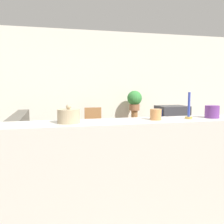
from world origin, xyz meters
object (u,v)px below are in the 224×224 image
at_px(couch, 41,149).
at_px(television, 172,119).
at_px(decorative_bowl, 69,116).
at_px(potted_plant, 135,100).
at_px(wooden_chair, 94,124).

xyz_separation_m(couch, television, (2.57, 0.41, 0.37)).
relative_size(couch, decorative_bowl, 9.13).
xyz_separation_m(potted_plant, decorative_bowl, (-1.88, -3.69, 0.08)).
distance_m(television, potted_plant, 1.34).
distance_m(couch, potted_plant, 2.85).
height_order(potted_plant, decorative_bowl, potted_plant).
height_order(television, decorative_bowl, decorative_bowl).
distance_m(couch, wooden_chair, 1.86).
bearing_deg(wooden_chair, television, -36.46).
bearing_deg(potted_plant, couch, -143.08).
xyz_separation_m(couch, decorative_bowl, (0.32, -2.04, 0.79)).
distance_m(television, wooden_chair, 1.78).
xyz_separation_m(television, decorative_bowl, (-2.25, -2.44, 0.42)).
bearing_deg(decorative_bowl, wooden_chair, 76.74).
distance_m(couch, television, 2.63).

